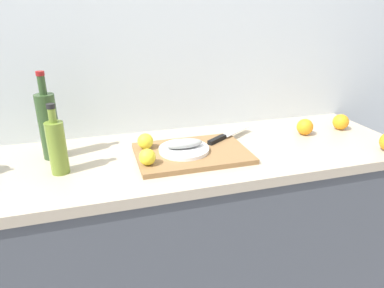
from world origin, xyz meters
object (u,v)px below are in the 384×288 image
olive_oil_bottle (57,146)px  orange_0 (305,127)px  chef_knife (224,136)px  lemon_0 (147,157)px  white_plate (184,149)px  fish_fillet (184,144)px  cutting_board (192,153)px  wine_bottle (49,125)px

olive_oil_bottle → orange_0: size_ratio=3.41×
chef_knife → lemon_0: (-0.37, -0.17, 0.02)m
white_plate → fish_fillet: size_ratio=1.33×
cutting_board → lemon_0: 0.21m
cutting_board → orange_0: size_ratio=5.90×
cutting_board → chef_knife: 0.20m
chef_knife → lemon_0: bearing=171.3°
cutting_board → orange_0: bearing=8.3°
white_plate → orange_0: bearing=7.2°
fish_fillet → chef_knife: size_ratio=0.59×
lemon_0 → orange_0: size_ratio=0.81×
cutting_board → orange_0: orange_0 is taller
chef_knife → olive_oil_bottle: (-0.68, -0.11, 0.07)m
white_plate → chef_knife: size_ratio=0.79×
lemon_0 → olive_oil_bottle: bearing=168.1°
fish_fillet → cutting_board: bearing=-12.4°
fish_fillet → orange_0: size_ratio=2.01×
cutting_board → white_plate: white_plate is taller
lemon_0 → orange_0: lemon_0 is taller
fish_fillet → lemon_0: (-0.16, -0.08, -0.00)m
chef_knife → wine_bottle: 0.72m
chef_knife → olive_oil_bottle: bearing=155.3°
wine_bottle → orange_0: bearing=-2.9°
fish_fillet → chef_knife: bearing=23.5°
chef_knife → orange_0: orange_0 is taller
white_plate → orange_0: (0.61, 0.08, 0.01)m
olive_oil_bottle → fish_fillet: bearing=2.3°
cutting_board → olive_oil_bottle: bearing=-178.6°
cutting_board → fish_fillet: 0.05m
fish_fillet → olive_oil_bottle: bearing=-177.7°
lemon_0 → wine_bottle: (-0.34, 0.22, 0.09)m
wine_bottle → olive_oil_bottle: bearing=-76.6°
chef_knife → fish_fillet: bearing=169.6°
cutting_board → chef_knife: chef_knife is taller
chef_knife → orange_0: (0.40, -0.01, 0.01)m
chef_knife → lemon_0: 0.41m
chef_knife → orange_0: 0.40m
chef_knife → orange_0: size_ratio=3.38×
white_plate → orange_0: orange_0 is taller
wine_bottle → fish_fillet: bearing=-14.8°
olive_oil_bottle → orange_0: 1.08m
cutting_board → chef_knife: bearing=28.9°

